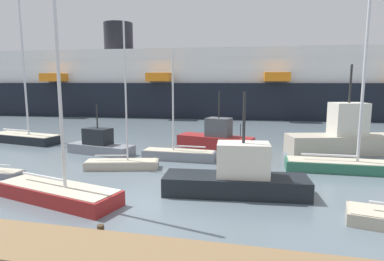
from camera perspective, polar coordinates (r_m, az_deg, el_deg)
The scene contains 13 objects.
ground_plane at distance 15.49m, azimuth -8.65°, elevation -12.21°, with size 600.00×600.00×0.00m, color slate.
dock_pier at distance 11.17m, azimuth -18.96°, elevation -19.76°, with size 22.47×2.57×0.60m.
sailboat_0 at distance 21.18m, azimuth -12.15°, elevation -5.44°, with size 4.74×2.35×9.07m.
sailboat_1 at distance 22.12m, azimuth 25.58°, elevation -4.89°, with size 7.29×1.87×13.90m.
sailboat_4 at distance 33.23m, azimuth -27.30°, elevation -0.84°, with size 7.35×3.28×13.70m.
sailboat_5 at distance 23.02m, azimuth -2.31°, elevation -4.11°, with size 5.14×1.39×7.65m.
sailboat_6 at distance 16.51m, azimuth -22.46°, elevation -9.54°, with size 6.60×3.37×11.60m.
fishing_boat_0 at distance 27.55m, azimuth 24.94°, elevation -1.02°, with size 8.52×4.45×6.76m.
fishing_boat_1 at distance 16.16m, azimuth 8.03°, elevation -8.01°, with size 7.14×2.69×5.00m.
fishing_boat_2 at distance 26.88m, azimuth 4.22°, elevation -1.38°, with size 6.51×3.46×4.73m.
fishing_boat_3 at distance 25.86m, azimuth -15.82°, elevation -2.42°, with size 5.47×2.69×3.79m.
channel_buoy_0 at distance 28.82m, azimuth 8.46°, elevation -1.69°, with size 0.78×0.78×1.86m.
cruise_ship at distance 54.13m, azimuth 4.75°, elevation 7.83°, with size 96.68×19.52×15.27m.
Camera 1 is at (5.38, -13.47, 5.46)m, focal length 30.44 mm.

